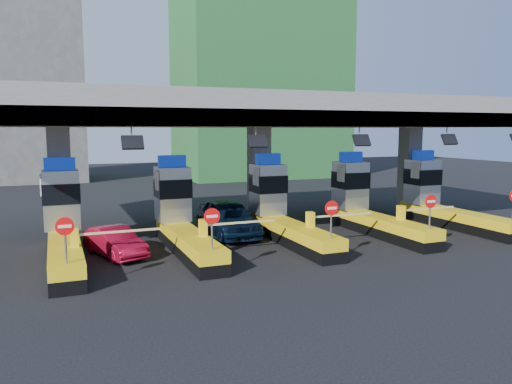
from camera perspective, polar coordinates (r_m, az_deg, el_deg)
name	(u,v)px	position (r m, az deg, el deg)	size (l,w,h in m)	color
ground	(282,240)	(24.63, 3.02, -5.45)	(120.00, 120.00, 0.00)	black
toll_canopy	(260,115)	(26.68, 0.46, 8.79)	(28.00, 12.09, 7.00)	slate
toll_lane_far_left	(63,225)	(22.39, -21.19, -3.57)	(4.43, 8.00, 4.16)	black
toll_lane_left	(180,217)	(22.99, -8.63, -2.89)	(4.43, 8.00, 4.16)	black
toll_lane_center	(280,211)	(24.62, 2.77, -2.15)	(4.43, 8.00, 4.16)	black
toll_lane_right	(366,205)	(27.08, 12.41, -1.46)	(4.43, 8.00, 4.16)	black
toll_lane_far_right	(440,200)	(30.18, 20.27, -0.86)	(4.43, 8.00, 4.16)	black
bg_building_scaffold	(259,53)	(58.80, 0.37, 15.61)	(18.00, 12.00, 28.00)	#1E5926
bg_building_concrete	(11,94)	(57.99, -26.22, 10.03)	(14.00, 10.00, 18.00)	#4C4C49
van	(228,217)	(25.44, -3.24, -2.93)	(2.18, 5.43, 1.85)	black
red_car	(115,242)	(22.16, -15.82, -5.49)	(1.33, 3.81, 1.26)	maroon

